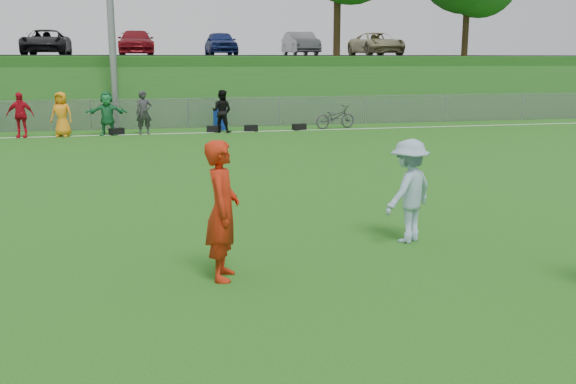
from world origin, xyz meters
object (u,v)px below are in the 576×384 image
object	(u,v)px
player_blue	(409,191)
player_red_left	(222,211)
recycling_bin	(220,119)
bicycle	(335,117)

from	to	relation	value
player_blue	player_red_left	bearing A→B (deg)	-14.95
player_red_left	recycling_bin	world-z (taller)	player_red_left
player_red_left	player_blue	world-z (taller)	player_red_left
player_red_left	recycling_bin	bearing A→B (deg)	6.55
player_blue	bicycle	size ratio (longest dim) A/B	0.90
player_blue	bicycle	bearing A→B (deg)	-137.55
player_red_left	recycling_bin	xyz separation A→B (m)	(2.30, 18.42, -0.51)
bicycle	recycling_bin	bearing A→B (deg)	68.63
recycling_bin	bicycle	world-z (taller)	bicycle
recycling_bin	bicycle	distance (m)	4.86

